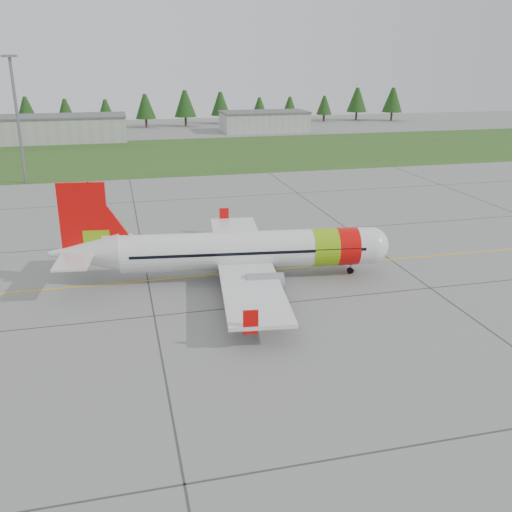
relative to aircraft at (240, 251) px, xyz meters
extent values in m
plane|color=gray|center=(6.34, -6.63, -2.78)|extent=(320.00, 320.00, 0.00)
cylinder|color=silver|center=(0.76, -0.09, 0.04)|extent=(23.87, 6.43, 3.54)
sphere|color=silver|center=(12.48, -1.55, 0.04)|extent=(3.54, 3.54, 3.54)
cone|color=silver|center=(-14.11, 1.75, 0.36)|extent=(6.74, 4.30, 3.54)
cube|color=black|center=(12.75, -1.58, 0.36)|extent=(1.73, 2.52, 0.51)
cylinder|color=#7BB40D|center=(7.97, -0.99, 0.04)|extent=(2.79, 3.88, 3.62)
cylinder|color=red|center=(10.13, -1.26, 0.04)|extent=(2.43, 3.84, 3.62)
cube|color=silver|center=(0.31, -0.04, -0.96)|extent=(8.54, 29.45, 0.33)
cube|color=red|center=(1.19, 14.40, -0.46)|extent=(1.10, 0.30, 1.82)
cube|color=red|center=(-2.37, -14.25, -0.46)|extent=(1.10, 0.30, 1.82)
cylinder|color=gray|center=(2.28, 4.75, -1.46)|extent=(3.48, 2.30, 1.91)
cylinder|color=gray|center=(1.05, -5.16, -1.46)|extent=(3.48, 2.30, 1.91)
cube|color=red|center=(-13.93, 1.73, 3.40)|extent=(4.19, 0.84, 6.90)
cube|color=#7BB40D|center=(-12.93, 1.61, 1.40)|extent=(2.39, 0.67, 2.18)
cube|color=silver|center=(-14.56, 1.81, 0.58)|extent=(4.17, 10.72, 0.20)
cylinder|color=slate|center=(10.68, -1.33, -2.14)|extent=(0.16, 0.16, 1.27)
cylinder|color=black|center=(10.68, -1.33, -2.47)|extent=(0.64, 0.33, 0.62)
cylinder|color=slate|center=(-0.28, 2.60, -1.91)|extent=(0.20, 0.20, 1.73)
cylinder|color=black|center=(-0.64, 2.64, -2.30)|extent=(0.99, 0.52, 0.94)
cylinder|color=slate|center=(-0.90, -2.45, -1.91)|extent=(0.20, 0.20, 1.73)
cylinder|color=black|center=(-1.26, -2.41, -2.30)|extent=(0.99, 0.52, 0.94)
imported|color=yellow|center=(-0.05, -3.87, -0.74)|extent=(1.65, 1.85, 4.07)
imported|color=silver|center=(-17.09, 41.42, -0.59)|extent=(1.94, 1.89, 4.36)
cube|color=#30561E|center=(6.34, 75.37, -2.76)|extent=(320.00, 50.00, 0.03)
cube|color=gold|center=(6.34, 1.37, -2.76)|extent=(120.00, 0.25, 0.02)
cube|color=#A8A8A3|center=(-23.66, 103.37, 0.22)|extent=(32.00, 14.00, 6.00)
cube|color=#A8A8A3|center=(31.34, 111.37, -0.18)|extent=(24.00, 12.00, 5.20)
cylinder|color=slate|center=(-25.66, 51.37, 7.22)|extent=(0.50, 0.50, 20.00)
camera|label=1|loc=(-10.69, -49.64, 17.13)|focal=40.00mm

